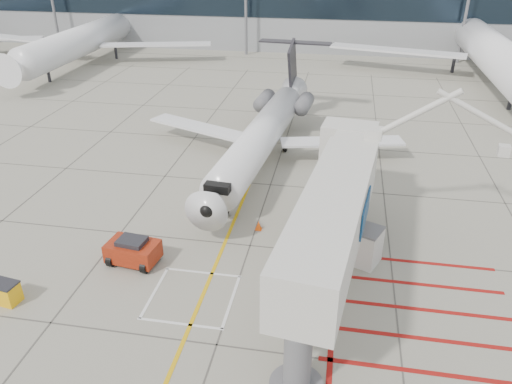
% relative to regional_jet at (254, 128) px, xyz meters
% --- Properties ---
extents(ground_plane, '(260.00, 260.00, 0.00)m').
position_rel_regional_jet_xyz_m(ground_plane, '(1.51, -13.67, -3.67)').
color(ground_plane, gray).
rests_on(ground_plane, ground).
extents(regional_jet, '(24.74, 29.96, 7.34)m').
position_rel_regional_jet_xyz_m(regional_jet, '(0.00, 0.00, 0.00)').
color(regional_jet, silver).
rests_on(regional_jet, ground_plane).
extents(jet_bridge, '(11.35, 19.88, 7.54)m').
position_rel_regional_jet_xyz_m(jet_bridge, '(6.09, -13.03, 0.10)').
color(jet_bridge, silver).
rests_on(jet_bridge, ground_plane).
extents(pushback_tug, '(2.94, 2.05, 1.60)m').
position_rel_regional_jet_xyz_m(pushback_tug, '(-4.49, -12.41, -2.87)').
color(pushback_tug, maroon).
rests_on(pushback_tug, ground_plane).
extents(spill_bin, '(1.42, 1.06, 1.13)m').
position_rel_regional_jet_xyz_m(spill_bin, '(-9.40, -16.63, -3.10)').
color(spill_bin, '#F1AC0D').
rests_on(spill_bin, ground_plane).
extents(baggage_cart, '(2.05, 1.50, 1.18)m').
position_rel_regional_jet_xyz_m(baggage_cart, '(4.88, -9.84, -3.08)').
color(baggage_cart, '#525256').
rests_on(baggage_cart, ground_plane).
extents(ground_power_unit, '(3.10, 2.52, 2.13)m').
position_rel_regional_jet_xyz_m(ground_power_unit, '(7.45, -9.91, -2.60)').
color(ground_power_unit, silver).
rests_on(ground_power_unit, ground_plane).
extents(cone_nose, '(0.32, 0.32, 0.44)m').
position_rel_regional_jet_xyz_m(cone_nose, '(-2.23, -7.32, -3.45)').
color(cone_nose, orange).
rests_on(cone_nose, ground_plane).
extents(cone_side, '(0.41, 0.41, 0.57)m').
position_rel_regional_jet_xyz_m(cone_side, '(1.70, -7.81, -3.38)').
color(cone_side, '#FF550D').
rests_on(cone_side, ground_plane).
extents(bg_aircraft_b, '(33.66, 37.40, 11.22)m').
position_rel_regional_jet_xyz_m(bg_aircraft_b, '(-29.09, 32.33, 1.94)').
color(bg_aircraft_b, silver).
rests_on(bg_aircraft_b, ground_plane).
extents(bg_aircraft_c, '(38.12, 42.36, 12.71)m').
position_rel_regional_jet_xyz_m(bg_aircraft_c, '(23.06, 32.33, 2.69)').
color(bg_aircraft_c, silver).
rests_on(bg_aircraft_c, ground_plane).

